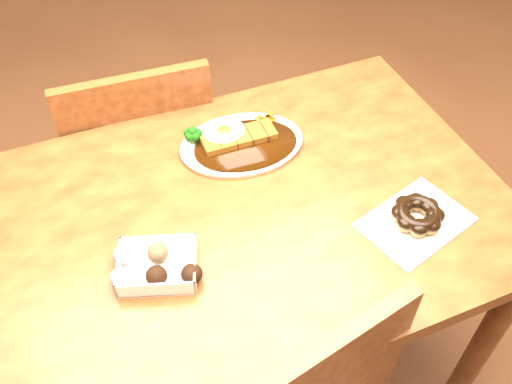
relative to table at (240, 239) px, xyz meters
name	(u,v)px	position (x,y,z in m)	size (l,w,h in m)	color
ground	(244,365)	(0.00, 0.00, -0.65)	(6.00, 6.00, 0.00)	brown
table	(240,239)	(0.00, 0.00, 0.00)	(1.20, 0.80, 0.75)	#502310
chair_far	(143,159)	(-0.12, 0.53, -0.17)	(0.45, 0.45, 0.87)	#502310
katsu_curry_plate	(239,141)	(0.08, 0.20, 0.11)	(0.32, 0.24, 0.06)	white
donut_box	(155,266)	(-0.21, -0.09, 0.12)	(0.19, 0.16, 0.04)	white
pon_de_ring	(417,215)	(0.34, -0.18, 0.12)	(0.26, 0.22, 0.04)	silver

